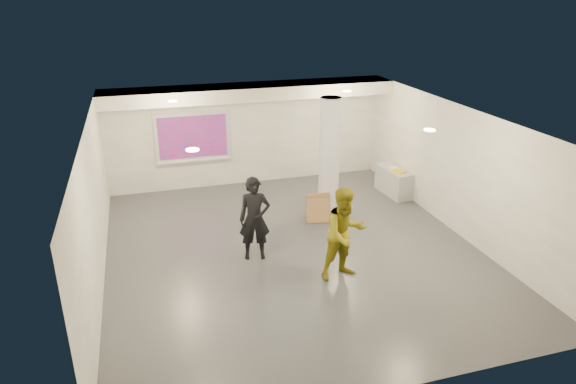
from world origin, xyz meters
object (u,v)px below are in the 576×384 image
object	(u,v)px
woman	(255,219)
credenza	(394,181)
projection_screen	(193,137)
man	(345,234)
column	(329,157)

from	to	relation	value
woman	credenza	bearing A→B (deg)	38.56
projection_screen	man	bearing A→B (deg)	-68.62
woman	projection_screen	bearing A→B (deg)	109.46
column	credenza	xyz separation A→B (m)	(2.22, 0.62, -1.13)
column	man	bearing A→B (deg)	-105.06
column	credenza	bearing A→B (deg)	15.57
projection_screen	woman	world-z (taller)	projection_screen
column	man	xyz separation A→B (m)	(-0.84, -3.12, -0.55)
column	projection_screen	size ratio (longest dim) A/B	1.43
credenza	projection_screen	bearing A→B (deg)	154.31
credenza	woman	bearing A→B (deg)	-156.45
woman	man	world-z (taller)	man
projection_screen	woman	distance (m)	4.61
credenza	woman	xyz separation A→B (m)	(-4.59, -2.47, 0.54)
column	projection_screen	xyz separation A→B (m)	(-3.10, 2.65, 0.03)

